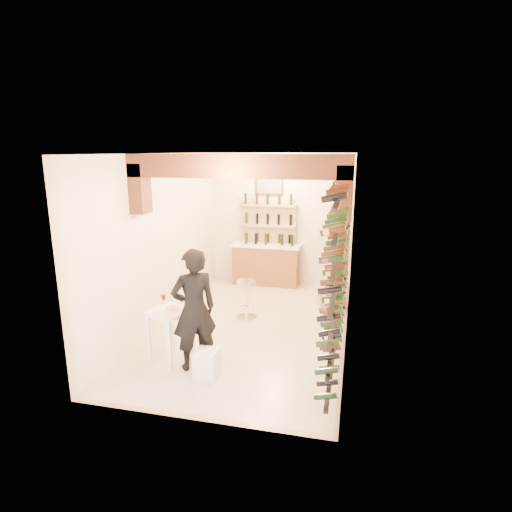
{
  "coord_description": "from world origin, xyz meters",
  "views": [
    {
      "loc": [
        1.8,
        -7.3,
        3.25
      ],
      "look_at": [
        0.0,
        0.3,
        1.3
      ],
      "focal_mm": 29.71,
      "sensor_mm": 36.0,
      "label": 1
    }
  ],
  "objects_px": {
    "back_counter": "(266,263)",
    "tasting_table": "(170,319)",
    "chrome_barstool": "(247,297)",
    "person": "(194,310)",
    "wine_rack": "(337,251)",
    "white_stool": "(207,364)",
    "crate_lower": "(331,300)"
  },
  "relations": [
    {
      "from": "white_stool",
      "to": "chrome_barstool",
      "type": "relative_size",
      "value": 0.53
    },
    {
      "from": "crate_lower",
      "to": "chrome_barstool",
      "type": "bearing_deg",
      "value": -148.41
    },
    {
      "from": "back_counter",
      "to": "person",
      "type": "bearing_deg",
      "value": -92.21
    },
    {
      "from": "back_counter",
      "to": "white_stool",
      "type": "distance_m",
      "value": 4.62
    },
    {
      "from": "tasting_table",
      "to": "chrome_barstool",
      "type": "bearing_deg",
      "value": 93.77
    },
    {
      "from": "wine_rack",
      "to": "white_stool",
      "type": "bearing_deg",
      "value": -131.49
    },
    {
      "from": "tasting_table",
      "to": "back_counter",
      "type": "bearing_deg",
      "value": 105.38
    },
    {
      "from": "white_stool",
      "to": "crate_lower",
      "type": "distance_m",
      "value": 3.68
    },
    {
      "from": "wine_rack",
      "to": "crate_lower",
      "type": "bearing_deg",
      "value": 95.57
    },
    {
      "from": "chrome_barstool",
      "to": "crate_lower",
      "type": "relative_size",
      "value": 1.36
    },
    {
      "from": "wine_rack",
      "to": "crate_lower",
      "type": "xyz_separation_m",
      "value": [
        -0.13,
        1.34,
        -1.38
      ]
    },
    {
      "from": "tasting_table",
      "to": "white_stool",
      "type": "relative_size",
      "value": 2.52
    },
    {
      "from": "back_counter",
      "to": "tasting_table",
      "type": "height_order",
      "value": "back_counter"
    },
    {
      "from": "crate_lower",
      "to": "wine_rack",
      "type": "bearing_deg",
      "value": -84.43
    },
    {
      "from": "tasting_table",
      "to": "crate_lower",
      "type": "relative_size",
      "value": 1.82
    },
    {
      "from": "back_counter",
      "to": "crate_lower",
      "type": "height_order",
      "value": "back_counter"
    },
    {
      "from": "wine_rack",
      "to": "tasting_table",
      "type": "relative_size",
      "value": 5.52
    },
    {
      "from": "tasting_table",
      "to": "white_stool",
      "type": "height_order",
      "value": "tasting_table"
    },
    {
      "from": "chrome_barstool",
      "to": "wine_rack",
      "type": "bearing_deg",
      "value": -11.65
    },
    {
      "from": "tasting_table",
      "to": "person",
      "type": "xyz_separation_m",
      "value": [
        0.45,
        -0.11,
        0.24
      ]
    },
    {
      "from": "back_counter",
      "to": "white_stool",
      "type": "relative_size",
      "value": 4.15
    },
    {
      "from": "wine_rack",
      "to": "back_counter",
      "type": "distance_m",
      "value": 3.38
    },
    {
      "from": "tasting_table",
      "to": "person",
      "type": "distance_m",
      "value": 0.53
    },
    {
      "from": "tasting_table",
      "to": "crate_lower",
      "type": "xyz_separation_m",
      "value": [
        2.32,
        2.98,
        -0.53
      ]
    },
    {
      "from": "wine_rack",
      "to": "person",
      "type": "xyz_separation_m",
      "value": [
        -2.0,
        -1.74,
        -0.61
      ]
    },
    {
      "from": "wine_rack",
      "to": "white_stool",
      "type": "xyz_separation_m",
      "value": [
        -1.74,
        -1.96,
        -1.34
      ]
    },
    {
      "from": "back_counter",
      "to": "person",
      "type": "relative_size",
      "value": 0.9
    },
    {
      "from": "tasting_table",
      "to": "white_stool",
      "type": "bearing_deg",
      "value": -1.22
    },
    {
      "from": "white_stool",
      "to": "crate_lower",
      "type": "height_order",
      "value": "white_stool"
    },
    {
      "from": "back_counter",
      "to": "wine_rack",
      "type": "bearing_deg",
      "value": -55.34
    },
    {
      "from": "wine_rack",
      "to": "chrome_barstool",
      "type": "relative_size",
      "value": 7.38
    },
    {
      "from": "crate_lower",
      "to": "tasting_table",
      "type": "bearing_deg",
      "value": -127.99
    }
  ]
}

